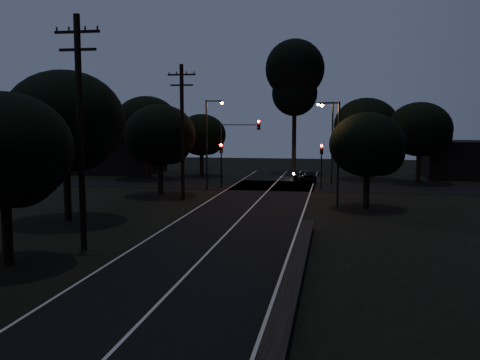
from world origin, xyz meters
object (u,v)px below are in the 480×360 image
(signal_left, at_px, (221,157))
(streetlight_c, at_px, (336,146))
(utility_pole_far, at_px, (182,129))
(tall_pine, at_px, (295,77))
(utility_pole_mid, at_px, (80,129))
(signal_right, at_px, (321,158))
(streetlight_a, at_px, (209,138))
(signal_mast, at_px, (239,141))
(streetlight_b, at_px, (330,137))
(car, at_px, (305,176))

(signal_left, xyz_separation_m, streetlight_c, (10.43, -9.99, 1.51))
(signal_left, distance_m, streetlight_c, 14.52)
(utility_pole_far, relative_size, tall_pine, 0.67)
(utility_pole_mid, xyz_separation_m, utility_pole_far, (0.00, 17.00, -0.25))
(signal_right, bearing_deg, utility_pole_far, -143.00)
(signal_right, xyz_separation_m, streetlight_a, (-9.91, -1.99, 1.80))
(utility_pole_mid, bearing_deg, tall_pine, 80.07)
(signal_mast, height_order, streetlight_b, streetlight_b)
(signal_right, bearing_deg, tall_pine, 103.49)
(utility_pole_far, relative_size, signal_mast, 1.68)
(signal_left, bearing_deg, utility_pole_mid, -93.21)
(utility_pole_mid, xyz_separation_m, streetlight_c, (11.83, 15.00, -1.39))
(tall_pine, height_order, streetlight_c, tall_pine)
(utility_pole_far, height_order, car, utility_pole_far)
(signal_left, bearing_deg, streetlight_a, -109.59)
(signal_right, relative_size, streetlight_c, 0.55)
(utility_pole_far, height_order, streetlight_a, utility_pole_far)
(streetlight_a, bearing_deg, utility_pole_far, -96.59)
(signal_left, xyz_separation_m, car, (7.38, 6.01, -2.21))
(streetlight_a, relative_size, car, 2.16)
(utility_pole_mid, height_order, streetlight_a, utility_pole_mid)
(signal_right, distance_m, streetlight_a, 10.26)
(utility_pole_far, relative_size, signal_left, 2.56)
(tall_pine, distance_m, streetlight_a, 19.31)
(signal_left, height_order, streetlight_c, streetlight_c)
(signal_mast, height_order, streetlight_a, streetlight_a)
(tall_pine, xyz_separation_m, signal_left, (-5.60, -15.01, -8.45))
(utility_pole_far, height_order, signal_right, utility_pole_far)
(streetlight_b, bearing_deg, utility_pole_far, -133.30)
(streetlight_a, bearing_deg, signal_mast, 39.77)
(signal_left, xyz_separation_m, signal_right, (9.20, 0.00, 0.00))
(tall_pine, relative_size, streetlight_a, 1.96)
(signal_left, relative_size, signal_right, 1.00)
(streetlight_b, bearing_deg, streetlight_c, -87.86)
(signal_right, relative_size, streetlight_b, 0.51)
(utility_pole_far, bearing_deg, streetlight_c, -9.60)
(utility_pole_mid, distance_m, car, 32.62)
(signal_left, bearing_deg, signal_right, 0.00)
(signal_left, height_order, streetlight_b, streetlight_b)
(signal_right, xyz_separation_m, streetlight_b, (0.71, 4.01, 1.80))
(signal_mast, bearing_deg, tall_pine, 75.38)
(utility_pole_mid, bearing_deg, utility_pole_far, 90.00)
(utility_pole_mid, height_order, signal_right, utility_pole_mid)
(utility_pole_far, bearing_deg, streetlight_b, 46.70)
(utility_pole_mid, xyz_separation_m, car, (8.78, 31.00, -5.11))
(streetlight_a, bearing_deg, streetlight_c, -35.69)
(utility_pole_mid, bearing_deg, signal_right, 67.01)
(streetlight_a, bearing_deg, tall_pine, 69.64)
(signal_left, distance_m, streetlight_b, 10.84)
(streetlight_b, height_order, streetlight_c, streetlight_b)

